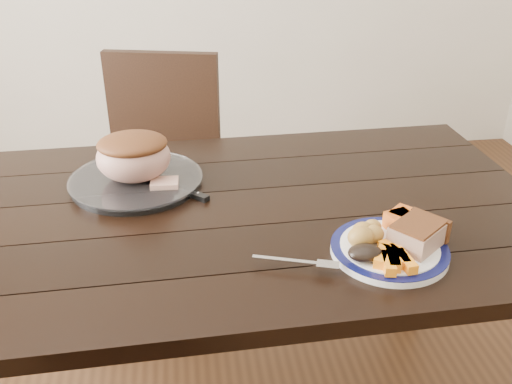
{
  "coord_description": "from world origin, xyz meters",
  "views": [
    {
      "loc": [
        -0.09,
        -1.21,
        1.44
      ],
      "look_at": [
        0.08,
        -0.02,
        0.8
      ],
      "focal_mm": 40.0,
      "sensor_mm": 36.0,
      "label": 1
    }
  ],
  "objects": [
    {
      "name": "fork",
      "position": [
        0.14,
        -0.28,
        0.77
      ],
      "size": [
        0.17,
        0.07,
        0.0
      ],
      "rotation": [
        0.0,
        0.0,
        -0.33
      ],
      "color": "silver",
      "rests_on": "dinner_plate"
    },
    {
      "name": "plate_rim",
      "position": [
        0.34,
        -0.24,
        0.77
      ],
      "size": [
        0.25,
        0.25,
        0.02
      ],
      "primitive_type": "torus",
      "color": "#0C1040",
      "rests_on": "dinner_plate"
    },
    {
      "name": "roasted_potatoes",
      "position": [
        0.29,
        -0.22,
        0.79
      ],
      "size": [
        0.09,
        0.09,
        0.05
      ],
      "color": "gold",
      "rests_on": "dinner_plate"
    },
    {
      "name": "pumpkin_wedges",
      "position": [
        0.38,
        -0.17,
        0.79
      ],
      "size": [
        0.08,
        0.08,
        0.04
      ],
      "color": "orange",
      "rests_on": "dinner_plate"
    },
    {
      "name": "dark_mushroom",
      "position": [
        0.27,
        -0.29,
        0.79
      ],
      "size": [
        0.07,
        0.05,
        0.03
      ],
      "primitive_type": "ellipsoid",
      "color": "black",
      "rests_on": "dinner_plate"
    },
    {
      "name": "dinner_plate",
      "position": [
        0.34,
        -0.24,
        0.76
      ],
      "size": [
        0.25,
        0.25,
        0.02
      ],
      "primitive_type": "cylinder",
      "color": "white",
      "rests_on": "dining_table"
    },
    {
      "name": "carrot_batons",
      "position": [
        0.32,
        -0.3,
        0.78
      ],
      "size": [
        0.08,
        0.11,
        0.02
      ],
      "color": "orange",
      "rests_on": "dinner_plate"
    },
    {
      "name": "roast_joint",
      "position": [
        -0.21,
        0.16,
        0.83
      ],
      "size": [
        0.19,
        0.16,
        0.12
      ],
      "primitive_type": "ellipsoid",
      "color": "tan",
      "rests_on": "serving_platter"
    },
    {
      "name": "carving_knife",
      "position": [
        -0.11,
        0.11,
        0.76
      ],
      "size": [
        0.24,
        0.24,
        0.01
      ],
      "rotation": [
        0.0,
        0.0,
        -0.77
      ],
      "color": "silver",
      "rests_on": "dining_table"
    },
    {
      "name": "serving_platter",
      "position": [
        -0.21,
        0.16,
        0.76
      ],
      "size": [
        0.34,
        0.34,
        0.02
      ],
      "primitive_type": "cylinder",
      "color": "white",
      "rests_on": "dining_table"
    },
    {
      "name": "pork_slice",
      "position": [
        0.39,
        -0.25,
        0.79
      ],
      "size": [
        0.14,
        0.13,
        0.05
      ],
      "primitive_type": "cube",
      "rotation": [
        0.0,
        0.0,
        0.67
      ],
      "color": "tan",
      "rests_on": "dinner_plate"
    },
    {
      "name": "chair_far",
      "position": [
        -0.17,
        0.74,
        0.52
      ],
      "size": [
        0.51,
        0.52,
        0.93
      ],
      "rotation": [
        0.0,
        0.0,
        2.9
      ],
      "color": "black",
      "rests_on": "ground"
    },
    {
      "name": "cut_slice",
      "position": [
        -0.14,
        0.1,
        0.78
      ],
      "size": [
        0.07,
        0.06,
        0.02
      ],
      "primitive_type": "cube",
      "rotation": [
        0.0,
        0.0,
        -0.05
      ],
      "color": "tan",
      "rests_on": "serving_platter"
    },
    {
      "name": "dining_table",
      "position": [
        -0.0,
        0.0,
        0.66
      ],
      "size": [
        1.62,
        0.93,
        0.75
      ],
      "rotation": [
        0.0,
        0.0,
        0.02
      ],
      "color": "black",
      "rests_on": "ground"
    }
  ]
}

